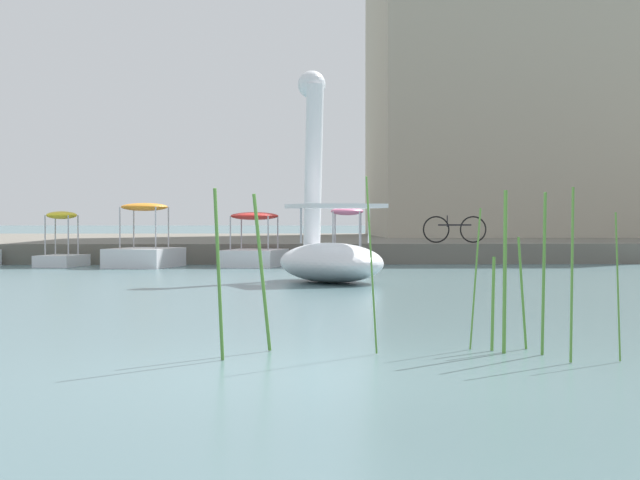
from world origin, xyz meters
name	(u,v)px	position (x,y,z in m)	size (l,w,h in m)	color
ground_plane	(344,374)	(0.00, 0.00, 0.00)	(435.47, 435.47, 0.00)	slate
shore_bank_far	(296,245)	(0.00, 33.70, 0.27)	(138.66, 22.91, 0.55)	#6B665B
swan_boat	(329,245)	(0.40, 13.43, 0.71)	(2.65, 3.57, 4.19)	white
pedal_boat_pink	(347,250)	(1.15, 20.69, 0.42)	(1.31, 2.15, 1.51)	white
pedal_boat_red	(254,249)	(-1.22, 21.05, 0.44)	(1.78, 2.53, 1.40)	white
pedal_boat_orange	(145,250)	(-4.00, 20.70, 0.44)	(1.95, 2.60, 1.62)	white
pedal_boat_yellow	(62,250)	(-6.16, 21.13, 0.41)	(1.22, 1.85, 1.42)	white
bicycle_parked	(455,229)	(4.33, 23.60, 0.93)	(1.80, 0.04, 0.77)	black
apartment_block	(563,49)	(10.72, 37.57, 8.03)	(15.07, 11.18, 14.96)	#B2A893
reed_clump_foreground	(432,278)	(0.85, 1.29, 0.69)	(3.47, 1.15, 1.59)	#4C7F33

